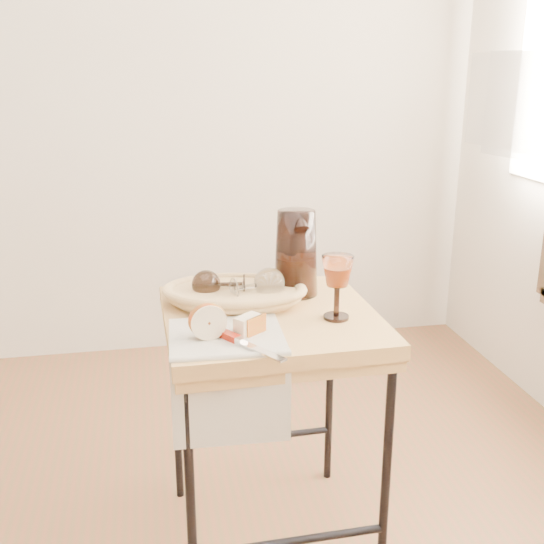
{
  "coord_description": "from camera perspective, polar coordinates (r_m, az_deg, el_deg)",
  "views": [
    {
      "loc": [
        0.25,
        -1.27,
        1.34
      ],
      "look_at": [
        0.55,
        0.32,
        0.83
      ],
      "focal_mm": 43.4,
      "sensor_mm": 36.0,
      "label": 1
    }
  ],
  "objects": [
    {
      "name": "table_knife",
      "position": [
        1.54,
        -2.48,
        -6.05
      ],
      "size": [
        0.15,
        0.21,
        0.02
      ],
      "primitive_type": null,
      "rotation": [
        0.0,
        0.0,
        -0.99
      ],
      "color": "silver",
      "rests_on": "tea_towel"
    },
    {
      "name": "pitcher",
      "position": [
        1.86,
        2.09,
        1.67
      ],
      "size": [
        0.17,
        0.25,
        0.28
      ],
      "primitive_type": null,
      "rotation": [
        0.0,
        0.0,
        0.0
      ],
      "color": "black",
      "rests_on": "side_table"
    },
    {
      "name": "wall_back",
      "position": [
        3.08,
        -16.32,
        17.05
      ],
      "size": [
        3.6,
        0.0,
        2.7
      ],
      "primitive_type": "cube",
      "color": "beige",
      "rests_on": "ground"
    },
    {
      "name": "apple_wedge",
      "position": [
        1.6,
        -2.1,
        -4.6
      ],
      "size": [
        0.07,
        0.07,
        0.05
      ],
      "primitive_type": "cube",
      "rotation": [
        0.0,
        0.0,
        0.66
      ],
      "color": "beige",
      "rests_on": "tea_towel"
    },
    {
      "name": "goblet_lying_a",
      "position": [
        1.81,
        -4.32,
        -1.08
      ],
      "size": [
        0.14,
        0.1,
        0.08
      ],
      "primitive_type": null,
      "rotation": [
        0.0,
        0.0,
        2.96
      ],
      "color": "#33231A",
      "rests_on": "bread_basket"
    },
    {
      "name": "side_table",
      "position": [
        1.91,
        -0.12,
        -13.57
      ],
      "size": [
        0.57,
        0.57,
        0.71
      ],
      "primitive_type": null,
      "rotation": [
        0.0,
        0.0,
        0.02
      ],
      "color": "olive",
      "rests_on": "floor"
    },
    {
      "name": "bread_basket",
      "position": [
        1.81,
        -3.25,
        -2.04
      ],
      "size": [
        0.39,
        0.31,
        0.05
      ],
      "primitive_type": null,
      "rotation": [
        0.0,
        0.0,
        -0.21
      ],
      "color": "#C08F44",
      "rests_on": "side_table"
    },
    {
      "name": "wine_goblet",
      "position": [
        1.69,
        5.66,
        -1.33
      ],
      "size": [
        0.1,
        0.1,
        0.17
      ],
      "primitive_type": null,
      "rotation": [
        0.0,
        0.0,
        0.16
      ],
      "color": "white",
      "rests_on": "side_table"
    },
    {
      "name": "tea_towel",
      "position": [
        1.6,
        -3.98,
        -5.53
      ],
      "size": [
        0.29,
        0.26,
        0.01
      ],
      "primitive_type": "cube",
      "rotation": [
        0.0,
        0.0,
        -0.04
      ],
      "color": "silver",
      "rests_on": "side_table"
    },
    {
      "name": "apple_half",
      "position": [
        1.58,
        -5.65,
        -4.16
      ],
      "size": [
        0.1,
        0.06,
        0.09
      ],
      "primitive_type": "ellipsoid",
      "rotation": [
        0.0,
        0.0,
        0.13
      ],
      "color": "#AD1110",
      "rests_on": "tea_towel"
    },
    {
      "name": "goblet_lying_b",
      "position": [
        1.79,
        -1.52,
        -1.18
      ],
      "size": [
        0.16,
        0.12,
        0.09
      ],
      "primitive_type": null,
      "rotation": [
        0.0,
        0.0,
        0.25
      ],
      "color": "white",
      "rests_on": "bread_basket"
    }
  ]
}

